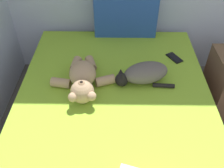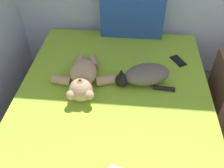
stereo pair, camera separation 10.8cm
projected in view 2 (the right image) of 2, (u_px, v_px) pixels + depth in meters
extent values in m
cube|color=brown|center=(112.00, 132.00, 2.00)|extent=(1.47, 1.97, 0.28)
cube|color=white|center=(112.00, 112.00, 1.83)|extent=(1.42, 1.91, 0.19)
cube|color=#8CB72D|center=(113.00, 96.00, 1.81)|extent=(1.41, 1.77, 0.02)
cube|color=#264C99|center=(132.00, 8.00, 2.23)|extent=(0.57, 0.13, 0.54)
ellipsoid|color=#59514C|center=(147.00, 74.00, 1.86)|extent=(0.38, 0.28, 0.15)
sphere|color=black|center=(122.00, 80.00, 1.85)|extent=(0.10, 0.10, 0.10)
cone|color=black|center=(123.00, 77.00, 1.79)|extent=(0.04, 0.04, 0.04)
cone|color=black|center=(121.00, 72.00, 1.83)|extent=(0.04, 0.04, 0.04)
cylinder|color=black|center=(164.00, 88.00, 1.83)|extent=(0.16, 0.04, 0.03)
ellipsoid|color=black|center=(133.00, 78.00, 1.91)|extent=(0.11, 0.08, 0.04)
ellipsoid|color=tan|center=(83.00, 72.00, 1.86)|extent=(0.22, 0.26, 0.17)
sphere|color=tan|center=(81.00, 90.00, 1.72)|extent=(0.17, 0.17, 0.17)
sphere|color=#8E6B49|center=(80.00, 84.00, 1.68)|extent=(0.07, 0.07, 0.07)
sphere|color=black|center=(80.00, 81.00, 1.67)|extent=(0.02, 0.02, 0.02)
sphere|color=tan|center=(89.00, 95.00, 1.67)|extent=(0.07, 0.07, 0.07)
sphere|color=tan|center=(71.00, 95.00, 1.67)|extent=(0.07, 0.07, 0.07)
cylinder|color=tan|center=(105.00, 80.00, 1.87)|extent=(0.16, 0.12, 0.07)
cylinder|color=tan|center=(93.00, 63.00, 2.03)|extent=(0.11, 0.15, 0.07)
cylinder|color=tan|center=(62.00, 80.00, 1.87)|extent=(0.15, 0.09, 0.07)
cylinder|color=tan|center=(79.00, 62.00, 2.03)|extent=(0.09, 0.14, 0.07)
cube|color=black|center=(178.00, 61.00, 2.10)|extent=(0.14, 0.16, 0.01)
cube|color=black|center=(178.00, 60.00, 2.09)|extent=(0.12, 0.14, 0.00)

